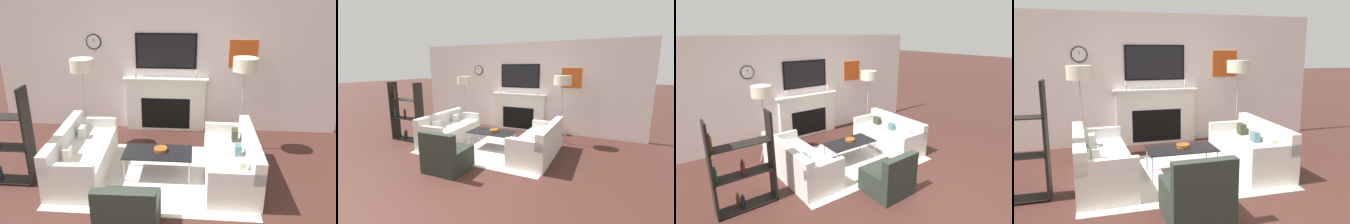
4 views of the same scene
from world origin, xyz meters
TOP-DOWN VIEW (x-y plane):
  - ground_plane at (0.00, 0.00)m, footprint 60.00×60.00m
  - fireplace_wall at (0.00, 4.35)m, footprint 7.19×0.28m
  - area_rug at (0.00, 2.35)m, footprint 3.08×2.14m
  - couch_left at (-1.23, 2.35)m, footprint 0.88×1.87m
  - couch_right at (1.23, 2.35)m, footprint 0.78×1.78m
  - armchair at (-0.17, 0.94)m, footprint 0.75×0.74m
  - coffee_table at (0.03, 2.37)m, footprint 1.10×0.58m
  - decorative_bowl at (0.08, 2.41)m, footprint 0.22×0.22m
  - floor_lamp_left at (-1.48, 3.46)m, footprint 0.43×0.43m
  - floor_lamp_right at (1.48, 3.46)m, footprint 0.44×0.44m
  - shelf_unit at (-2.36, 1.98)m, footprint 0.96×0.28m

SIDE VIEW (x-z plane):
  - ground_plane at x=0.00m, z-range 0.00..0.00m
  - area_rug at x=0.00m, z-range 0.00..0.01m
  - armchair at x=-0.17m, z-range -0.13..0.67m
  - couch_right at x=1.23m, z-range -0.10..0.67m
  - couch_left at x=-1.23m, z-range -0.09..0.67m
  - coffee_table at x=0.03m, z-range 0.18..0.60m
  - decorative_bowl at x=0.08m, z-range 0.42..0.48m
  - shelf_unit at x=-2.36m, z-range -0.07..1.51m
  - fireplace_wall at x=0.00m, z-range -0.13..2.57m
  - floor_lamp_left at x=-1.48m, z-range 0.70..2.40m
  - floor_lamp_right at x=1.48m, z-range 0.73..2.50m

